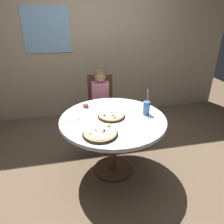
{
  "coord_description": "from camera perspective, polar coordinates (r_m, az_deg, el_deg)",
  "views": [
    {
      "loc": [
        -0.44,
        -2.02,
        1.83
      ],
      "look_at": [
        0.0,
        0.05,
        0.8
      ],
      "focal_mm": 32.76,
      "sensor_mm": 36.0,
      "label": 1
    }
  ],
  "objects": [
    {
      "name": "chair_wooden",
      "position": [
        3.34,
        -3.26,
        2.96
      ],
      "size": [
        0.45,
        0.45,
        0.95
      ],
      "color": "brown",
      "rests_on": "ground_plane"
    },
    {
      "name": "pizza_veggie",
      "position": [
        2.35,
        -0.18,
        -1.0
      ],
      "size": [
        0.32,
        0.32,
        0.05
      ],
      "color": "black",
      "rests_on": "dining_table"
    },
    {
      "name": "plate_small",
      "position": [
        2.37,
        -10.87,
        -1.51
      ],
      "size": [
        0.18,
        0.18,
        0.01
      ],
      "primitive_type": "cylinder",
      "color": "white",
      "rests_on": "dining_table"
    },
    {
      "name": "ground_plane",
      "position": [
        2.76,
        0.22,
        -15.57
      ],
      "size": [
        8.0,
        8.0,
        0.0
      ],
      "primitive_type": "plane",
      "color": "brown"
    },
    {
      "name": "diner_child",
      "position": [
        3.19,
        -3.14,
        0.93
      ],
      "size": [
        0.3,
        0.43,
        1.08
      ],
      "color": "#3F4766",
      "rests_on": "ground_plane"
    },
    {
      "name": "wall_with_window",
      "position": [
        3.85,
        -5.8,
        20.14
      ],
      "size": [
        5.2,
        0.14,
        2.9
      ],
      "color": "tan",
      "rests_on": "ground_plane"
    },
    {
      "name": "pizza_cheese",
      "position": [
        2.02,
        -3.3,
        -5.95
      ],
      "size": [
        0.35,
        0.35,
        0.05
      ],
      "color": "black",
      "rests_on": "dining_table"
    },
    {
      "name": "dining_table",
      "position": [
        2.38,
        0.25,
        -3.72
      ],
      "size": [
        1.21,
        1.21,
        0.75
      ],
      "color": "silver",
      "rests_on": "ground_plane"
    },
    {
      "name": "sauce_bowl",
      "position": [
        2.61,
        -7.34,
        1.73
      ],
      "size": [
        0.07,
        0.07,
        0.04
      ],
      "primitive_type": "cylinder",
      "color": "brown",
      "rests_on": "dining_table"
    },
    {
      "name": "soda_cup",
      "position": [
        2.41,
        9.57,
        1.12
      ],
      "size": [
        0.08,
        0.08,
        0.31
      ],
      "color": "#3F72B2",
      "rests_on": "dining_table"
    }
  ]
}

